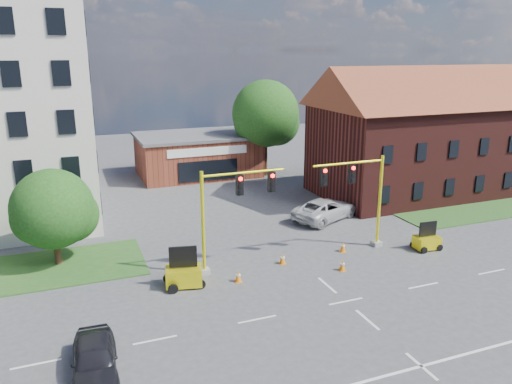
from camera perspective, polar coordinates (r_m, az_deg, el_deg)
ground at (r=27.21m, az=10.23°, el=-12.20°), size 120.00×120.00×0.00m
grass_verge_ne at (r=44.45m, az=24.22°, el=-2.09°), size 14.00×4.00×0.08m
lane_markings at (r=25.05m, az=13.91°, el=-15.06°), size 60.00×36.00×0.01m
brick_shop at (r=52.96m, az=-6.70°, el=4.31°), size 12.40×8.40×4.30m
townhouse_row at (r=48.17m, az=19.15°, el=6.95°), size 21.00×11.00×11.50m
tree_large at (r=51.74m, az=1.42°, el=8.67°), size 7.19×6.85×9.90m
tree_nw_front at (r=32.21m, az=-21.75°, el=-1.98°), size 5.08×4.84×6.01m
signal_mast_west at (r=29.00m, az=-2.99°, el=-1.74°), size 5.30×0.60×6.20m
signal_mast_east at (r=32.67m, az=11.66°, el=-0.03°), size 5.30×0.60×6.20m
trailer_west at (r=28.37m, az=-8.26°, el=-9.29°), size 2.21×1.71×2.25m
trailer_east at (r=34.93m, az=18.92°, el=-5.32°), size 1.68×1.19×1.83m
cone_a at (r=28.70m, az=-2.04°, el=-9.61°), size 0.40×0.40×0.70m
cone_b at (r=31.00m, az=3.05°, el=-7.62°), size 0.40×0.40×0.70m
cone_c at (r=30.52m, az=9.84°, el=-8.24°), size 0.40×0.40×0.70m
cone_d at (r=33.21m, az=9.89°, el=-6.20°), size 0.40×0.40×0.70m
pickup_white at (r=39.05m, az=7.88°, el=-1.97°), size 6.48×4.91×1.63m
sedan_dark at (r=22.09m, az=-17.96°, el=-17.71°), size 1.98×4.49×1.50m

